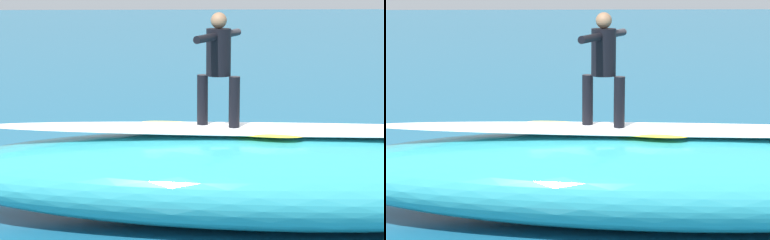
% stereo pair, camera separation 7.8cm
% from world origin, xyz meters
% --- Properties ---
extents(ground_plane, '(120.00, 120.00, 0.00)m').
position_xyz_m(ground_plane, '(0.00, 0.00, 0.00)').
color(ground_plane, '#196084').
extents(wave_crest, '(9.55, 3.34, 1.21)m').
position_xyz_m(wave_crest, '(-0.78, 1.75, 0.61)').
color(wave_crest, teal).
rests_on(wave_crest, ground_plane).
extents(wave_foam_lip, '(7.99, 1.67, 0.08)m').
position_xyz_m(wave_foam_lip, '(-0.78, 1.75, 1.25)').
color(wave_foam_lip, white).
rests_on(wave_foam_lip, wave_crest).
extents(surfboard_riding, '(2.26, 1.50, 0.07)m').
position_xyz_m(surfboard_riding, '(0.09, 1.65, 1.25)').
color(surfboard_riding, yellow).
rests_on(surfboard_riding, wave_crest).
extents(surfer_riding, '(0.70, 1.27, 1.46)m').
position_xyz_m(surfer_riding, '(0.09, 1.65, 2.13)').
color(surfer_riding, black).
rests_on(surfer_riding, surfboard_riding).
extents(surfboard_paddling, '(1.67, 2.03, 0.08)m').
position_xyz_m(surfboard_paddling, '(0.60, -1.74, 0.04)').
color(surfboard_paddling, '#E0563D').
rests_on(surfboard_paddling, ground_plane).
extents(surfer_paddling, '(1.17, 1.53, 0.31)m').
position_xyz_m(surfer_paddling, '(0.68, -1.64, 0.21)').
color(surfer_paddling, black).
rests_on(surfer_paddling, surfboard_paddling).
extents(foam_patch_near, '(0.98, 0.85, 0.16)m').
position_xyz_m(foam_patch_near, '(-1.50, 0.35, 0.08)').
color(foam_patch_near, white).
rests_on(foam_patch_near, ground_plane).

